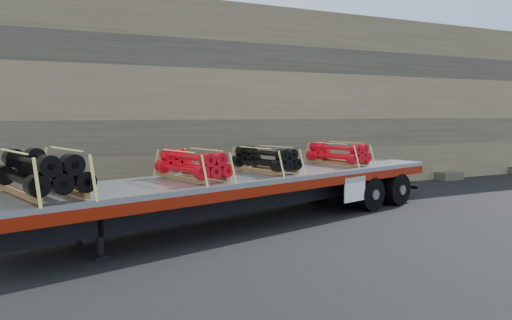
{
  "coord_description": "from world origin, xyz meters",
  "views": [
    {
      "loc": [
        -5.88,
        -11.67,
        3.02
      ],
      "look_at": [
        0.5,
        1.3,
        1.67
      ],
      "focal_mm": 35.0,
      "sensor_mm": 36.0,
      "label": 1
    }
  ],
  "objects_px": {
    "bundle_midfront": "(193,166)",
    "bundle_midrear": "(266,160)",
    "bundle_front": "(41,174)",
    "trailer": "(245,199)",
    "bundle_rear": "(338,154)"
  },
  "relations": [
    {
      "from": "bundle_midrear",
      "to": "bundle_rear",
      "type": "bearing_deg",
      "value": -0.0
    },
    {
      "from": "bundle_midfront",
      "to": "bundle_midrear",
      "type": "height_order",
      "value": "bundle_midfront"
    },
    {
      "from": "bundle_midrear",
      "to": "bundle_midfront",
      "type": "bearing_deg",
      "value": -180.0
    },
    {
      "from": "trailer",
      "to": "bundle_rear",
      "type": "relative_size",
      "value": 7.12
    },
    {
      "from": "bundle_rear",
      "to": "bundle_front",
      "type": "bearing_deg",
      "value": 180.0
    },
    {
      "from": "trailer",
      "to": "bundle_midrear",
      "type": "distance_m",
      "value": 1.28
    },
    {
      "from": "bundle_front",
      "to": "bundle_rear",
      "type": "relative_size",
      "value": 1.29
    },
    {
      "from": "bundle_front",
      "to": "bundle_rear",
      "type": "distance_m",
      "value": 9.27
    },
    {
      "from": "bundle_midrear",
      "to": "bundle_rear",
      "type": "distance_m",
      "value": 3.17
    },
    {
      "from": "trailer",
      "to": "bundle_midfront",
      "type": "height_order",
      "value": "bundle_midfront"
    },
    {
      "from": "trailer",
      "to": "bundle_front",
      "type": "height_order",
      "value": "bundle_front"
    },
    {
      "from": "bundle_front",
      "to": "bundle_midfront",
      "type": "relative_size",
      "value": 1.24
    },
    {
      "from": "bundle_front",
      "to": "bundle_midfront",
      "type": "bearing_deg",
      "value": 0.0
    },
    {
      "from": "trailer",
      "to": "bundle_midrear",
      "type": "height_order",
      "value": "bundle_midrear"
    },
    {
      "from": "bundle_front",
      "to": "trailer",
      "type": "bearing_deg",
      "value": -0.0
    }
  ]
}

